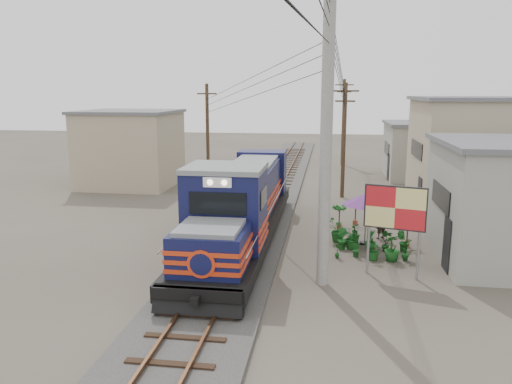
% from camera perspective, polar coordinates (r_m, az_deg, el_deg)
% --- Properties ---
extents(ground, '(120.00, 120.00, 0.00)m').
position_cam_1_polar(ground, '(18.43, -3.51, -9.27)').
color(ground, '#473F35').
rests_on(ground, ground).
extents(ballast, '(3.60, 70.00, 0.16)m').
position_cam_1_polar(ballast, '(27.85, 0.68, -1.86)').
color(ballast, '#595651').
rests_on(ballast, ground).
extents(track, '(1.15, 70.00, 0.12)m').
position_cam_1_polar(track, '(27.81, 0.68, -1.50)').
color(track, '#51331E').
rests_on(track, ground).
extents(locomotive, '(2.82, 15.32, 3.80)m').
position_cam_1_polar(locomotive, '(21.37, -1.57, -1.62)').
color(locomotive, black).
rests_on(locomotive, ground).
extents(utility_pole_main, '(0.40, 0.40, 10.00)m').
position_cam_1_polar(utility_pole_main, '(16.42, 8.02, 6.05)').
color(utility_pole_main, '#9E9B93').
rests_on(utility_pole_main, ground).
extents(wooden_pole_mid, '(1.60, 0.24, 7.00)m').
position_cam_1_polar(wooden_pole_mid, '(31.00, 10.02, 6.08)').
color(wooden_pole_mid, '#4C3826').
rests_on(wooden_pole_mid, ground).
extents(wooden_pole_far, '(1.60, 0.24, 7.50)m').
position_cam_1_polar(wooden_pole_far, '(44.94, 9.94, 8.06)').
color(wooden_pole_far, '#4C3826').
rests_on(wooden_pole_far, ground).
extents(wooden_pole_left, '(1.60, 0.24, 7.00)m').
position_cam_1_polar(wooden_pole_left, '(36.01, -5.56, 6.94)').
color(wooden_pole_left, '#4C3826').
rests_on(wooden_pole_left, ground).
extents(power_lines, '(9.65, 19.00, 3.30)m').
position_cam_1_polar(power_lines, '(25.64, -0.06, 13.84)').
color(power_lines, black).
rests_on(power_lines, ground).
extents(shophouse_mid, '(8.40, 7.35, 6.20)m').
position_cam_1_polar(shophouse_mid, '(30.39, 25.36, 3.96)').
color(shophouse_mid, tan).
rests_on(shophouse_mid, ground).
extents(shophouse_back, '(6.30, 6.30, 4.20)m').
position_cam_1_polar(shophouse_back, '(39.80, 19.04, 4.53)').
color(shophouse_back, gray).
rests_on(shophouse_back, ground).
extents(shophouse_left, '(6.30, 6.30, 5.20)m').
position_cam_1_polar(shophouse_left, '(35.77, -14.13, 4.90)').
color(shophouse_left, tan).
rests_on(shophouse_left, ground).
extents(billboard, '(2.09, 0.68, 3.30)m').
position_cam_1_polar(billboard, '(18.06, 15.61, -2.04)').
color(billboard, '#99999E').
rests_on(billboard, ground).
extents(market_umbrella, '(2.54, 2.54, 2.27)m').
position_cam_1_polar(market_umbrella, '(21.70, 12.52, -0.82)').
color(market_umbrella, black).
rests_on(market_umbrella, ground).
extents(vendor, '(0.66, 0.66, 1.55)m').
position_cam_1_polar(vendor, '(23.00, 14.08, -3.33)').
color(vendor, black).
rests_on(vendor, ground).
extents(plant_nursery, '(3.51, 3.30, 1.05)m').
position_cam_1_polar(plant_nursery, '(21.25, 12.05, -5.32)').
color(plant_nursery, '#18561C').
rests_on(plant_nursery, ground).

